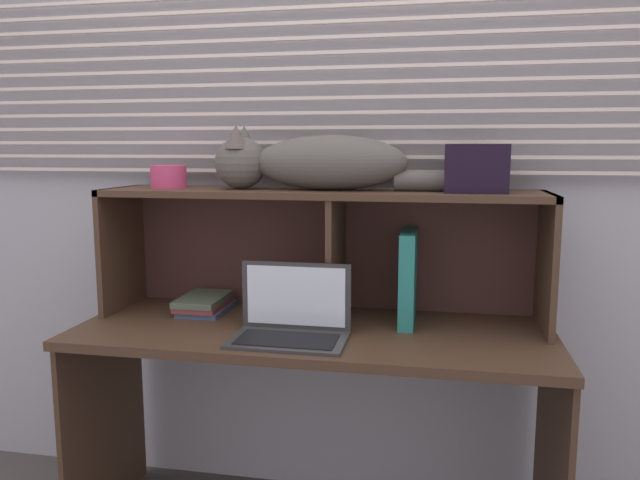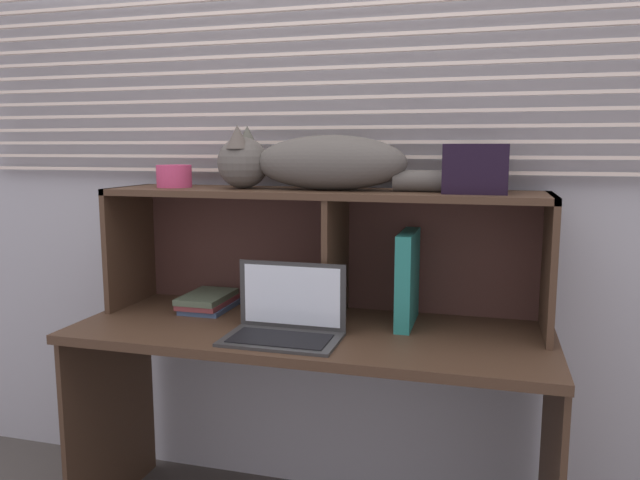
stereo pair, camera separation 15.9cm
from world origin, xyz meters
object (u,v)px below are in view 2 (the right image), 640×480
at_px(cat, 313,163).
at_px(laptop, 285,322).
at_px(small_basket, 174,176).
at_px(binder_upright, 408,278).
at_px(storage_box, 476,169).
at_px(book_stack, 208,301).

distance_m(cat, laptop, 0.54).
height_order(laptop, small_basket, small_basket).
distance_m(cat, binder_upright, 0.49).
relative_size(laptop, binder_upright, 1.13).
xyz_separation_m(cat, storage_box, (0.52, -0.00, -0.01)).
bearing_deg(book_stack, laptop, -32.71).
relative_size(cat, binder_upright, 2.91).
relative_size(binder_upright, book_stack, 1.28).
relative_size(binder_upright, storage_box, 1.60).
distance_m(laptop, small_basket, 0.70).
xyz_separation_m(book_stack, small_basket, (-0.12, 0.00, 0.45)).
relative_size(laptop, book_stack, 1.45).
height_order(cat, book_stack, cat).
xyz_separation_m(cat, small_basket, (-0.51, -0.00, -0.05)).
height_order(cat, binder_upright, cat).
bearing_deg(small_basket, storage_box, 0.00).
bearing_deg(laptop, storage_box, 24.12).
bearing_deg(cat, small_basket, -180.00).
bearing_deg(small_basket, laptop, -26.12).
height_order(cat, small_basket, cat).
bearing_deg(binder_upright, storage_box, 0.00).
xyz_separation_m(book_stack, storage_box, (0.92, 0.00, 0.48)).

